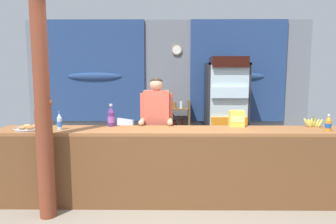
{
  "coord_description": "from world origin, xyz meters",
  "views": [
    {
      "loc": [
        0.05,
        -3.28,
        1.68
      ],
      "look_at": [
        0.01,
        0.82,
        1.16
      ],
      "focal_mm": 31.78,
      "sensor_mm": 36.0,
      "label": 1
    }
  ],
  "objects": [
    {
      "name": "bottle_shelf_rack",
      "position": [
        0.2,
        2.63,
        0.61
      ],
      "size": [
        0.48,
        0.28,
        1.17
      ],
      "color": "brown",
      "rests_on": "ground"
    },
    {
      "name": "soda_bottle_grape_soda",
      "position": [
        -0.76,
        0.73,
        1.1
      ],
      "size": [
        0.1,
        0.1,
        0.31
      ],
      "color": "#56286B",
      "rests_on": "stall_counter"
    },
    {
      "name": "pastry_tray",
      "position": [
        -1.75,
        0.47,
        0.99
      ],
      "size": [
        0.38,
        0.38,
        0.06
      ],
      "color": "#BCBCC1",
      "rests_on": "stall_counter"
    },
    {
      "name": "stall_counter",
      "position": [
        0.08,
        0.4,
        0.61
      ],
      "size": [
        4.59,
        0.57,
        0.97
      ],
      "color": "#935B33",
      "rests_on": "ground"
    },
    {
      "name": "snack_box_instant_noodle",
      "position": [
        0.95,
        0.73,
        1.08
      ],
      "size": [
        0.2,
        0.14,
        0.22
      ],
      "color": "#EAD14C",
      "rests_on": "stall_counter"
    },
    {
      "name": "soda_bottle_water",
      "position": [
        -1.38,
        0.47,
        1.08
      ],
      "size": [
        0.06,
        0.06,
        0.24
      ],
      "color": "silver",
      "rests_on": "stall_counter"
    },
    {
      "name": "soda_bottle_orange_soda",
      "position": [
        2.03,
        0.42,
        1.06
      ],
      "size": [
        0.07,
        0.07,
        0.21
      ],
      "color": "orange",
      "rests_on": "stall_counter"
    },
    {
      "name": "ground_plane",
      "position": [
        0.0,
        1.15,
        0.0
      ],
      "size": [
        7.78,
        7.78,
        0.0
      ],
      "primitive_type": "plane",
      "color": "gray"
    },
    {
      "name": "timber_post",
      "position": [
        -1.4,
        0.07,
        1.24
      ],
      "size": [
        0.21,
        0.19,
        2.58
      ],
      "color": "brown",
      "rests_on": "ground"
    },
    {
      "name": "banana_bunch",
      "position": [
        1.97,
        0.68,
        1.03
      ],
      "size": [
        0.28,
        0.07,
        0.16
      ],
      "color": "#CCC14C",
      "rests_on": "stall_counter"
    },
    {
      "name": "shopkeeper",
      "position": [
        -0.16,
        1.04,
        1.02
      ],
      "size": [
        0.48,
        0.42,
        1.63
      ],
      "color": "#28282D",
      "rests_on": "ground"
    },
    {
      "name": "plastic_lawn_chair",
      "position": [
        -0.87,
        2.05,
        0.49
      ],
      "size": [
        0.62,
        0.62,
        0.86
      ],
      "color": "silver",
      "rests_on": "ground"
    },
    {
      "name": "back_wall_curtained",
      "position": [
        -0.01,
        2.91,
        1.44
      ],
      "size": [
        5.79,
        0.22,
        2.77
      ],
      "color": "slate",
      "rests_on": "ground"
    },
    {
      "name": "drink_fridge",
      "position": [
        1.12,
        2.42,
        1.1
      ],
      "size": [
        0.78,
        0.71,
        2.0
      ],
      "color": "#232328",
      "rests_on": "ground"
    }
  ]
}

